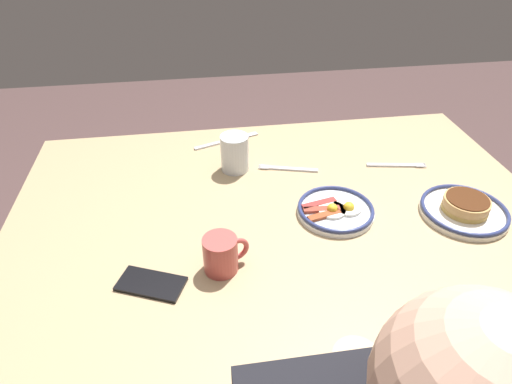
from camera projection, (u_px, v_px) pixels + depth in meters
The scene contains 10 objects.
ground_plane at pixel (275, 371), 1.62m from camera, with size 6.00×6.00×0.00m, color #4E3837.
dining_table at pixel (281, 227), 1.22m from camera, with size 1.44×0.97×0.76m.
plate_near_main at pixel (336, 210), 1.15m from camera, with size 0.20×0.20×0.04m.
plate_center_pancakes at pixel (464, 209), 1.15m from camera, with size 0.22×0.22×0.05m.
coffee_mug at pixel (222, 254), 0.97m from camera, with size 0.11×0.08×0.09m.
drinking_glass at pixel (235, 155), 1.31m from camera, with size 0.08×0.08×0.11m.
cell_phone at pixel (151, 284), 0.95m from camera, with size 0.14×0.07×0.01m, color black.
fork_near at pixel (288, 169), 1.33m from camera, with size 0.18×0.07×0.01m.
fork_far at pixel (397, 165), 1.35m from camera, with size 0.18×0.05×0.01m.
butter_knife at pixel (227, 141), 1.48m from camera, with size 0.22×0.10×0.01m.
Camera 1 is at (0.21, 0.91, 1.48)m, focal length 30.76 mm.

